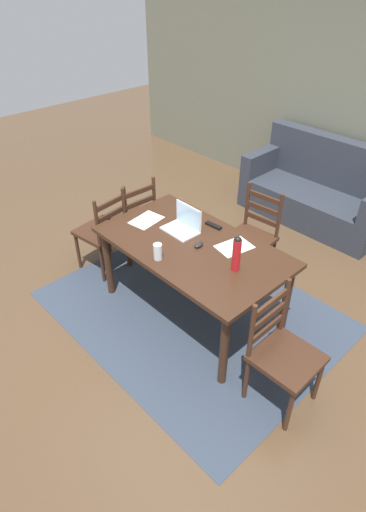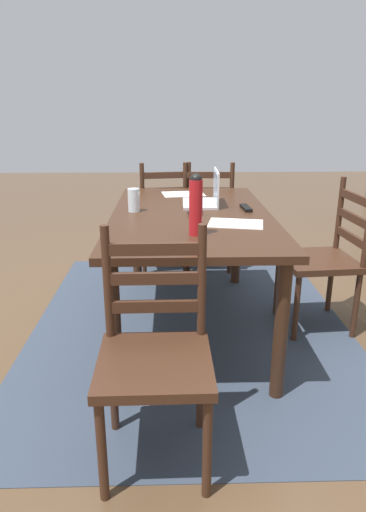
# 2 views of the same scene
# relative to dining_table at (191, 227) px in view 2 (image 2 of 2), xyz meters

# --- Properties ---
(ground_plane) EXTENTS (14.00, 14.00, 0.00)m
(ground_plane) POSITION_rel_dining_table_xyz_m (0.00, 0.00, -0.68)
(ground_plane) COLOR brown
(area_rug) EXTENTS (2.61, 2.05, 0.01)m
(area_rug) POSITION_rel_dining_table_xyz_m (0.00, 0.00, -0.67)
(area_rug) COLOR #333D4C
(area_rug) RESTS_ON ground
(dining_table) EXTENTS (1.67, 0.96, 0.77)m
(dining_table) POSITION_rel_dining_table_xyz_m (0.00, 0.00, 0.00)
(dining_table) COLOR #382114
(dining_table) RESTS_ON ground
(chair_left_near) EXTENTS (0.50, 0.50, 0.95)m
(chair_left_near) POSITION_rel_dining_table_xyz_m (-1.12, -0.19, -0.22)
(chair_left_near) COLOR #3D2316
(chair_left_near) RESTS_ON ground
(chair_right_near) EXTENTS (0.44, 0.44, 0.95)m
(chair_right_near) POSITION_rel_dining_table_xyz_m (1.12, -0.19, -0.22)
(chair_right_near) COLOR #3D2316
(chair_right_near) RESTS_ON ground
(chair_far_head) EXTENTS (0.47, 0.47, 0.95)m
(chair_far_head) POSITION_rel_dining_table_xyz_m (-0.00, 0.85, -0.22)
(chair_far_head) COLOR #3D2316
(chair_far_head) RESTS_ON ground
(chair_left_far) EXTENTS (0.45, 0.45, 0.95)m
(chair_left_far) POSITION_rel_dining_table_xyz_m (-1.12, 0.19, -0.22)
(chair_left_far) COLOR #3D2316
(chair_left_far) RESTS_ON ground
(laptop) EXTENTS (0.32, 0.23, 0.23)m
(laptop) POSITION_rel_dining_table_xyz_m (-0.23, 0.11, 0.15)
(laptop) COLOR silver
(laptop) RESTS_ON dining_table
(water_bottle) EXTENTS (0.07, 0.07, 0.31)m
(water_bottle) POSITION_rel_dining_table_xyz_m (0.48, -0.00, 0.25)
(water_bottle) COLOR red
(water_bottle) RESTS_ON dining_table
(drinking_glass) EXTENTS (0.07, 0.07, 0.14)m
(drinking_glass) POSITION_rel_dining_table_xyz_m (-0.05, -0.35, 0.16)
(drinking_glass) COLOR silver
(drinking_glass) RESTS_ON dining_table
(computer_mouse) EXTENTS (0.08, 0.11, 0.03)m
(computer_mouse) POSITION_rel_dining_table_xyz_m (0.05, 0.02, 0.11)
(computer_mouse) COLOR black
(computer_mouse) RESTS_ON dining_table
(tv_remote) EXTENTS (0.17, 0.06, 0.02)m
(tv_remote) POSITION_rel_dining_table_xyz_m (-0.08, 0.35, 0.10)
(tv_remote) COLOR black
(tv_remote) RESTS_ON dining_table
(paper_stack_left) EXTENTS (0.26, 0.33, 0.00)m
(paper_stack_left) POSITION_rel_dining_table_xyz_m (0.27, 0.23, 0.09)
(paper_stack_left) COLOR white
(paper_stack_left) RESTS_ON dining_table
(paper_stack_right) EXTENTS (0.25, 0.32, 0.00)m
(paper_stack_right) POSITION_rel_dining_table_xyz_m (-0.59, -0.03, 0.09)
(paper_stack_right) COLOR white
(paper_stack_right) RESTS_ON dining_table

